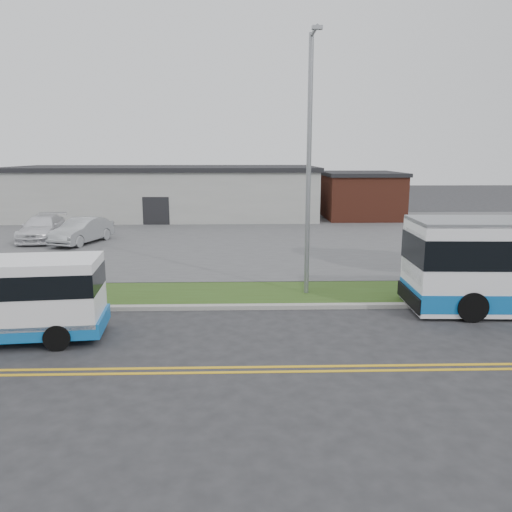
{
  "coord_description": "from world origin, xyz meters",
  "views": [
    {
      "loc": [
        0.5,
        -15.9,
        5.43
      ],
      "look_at": [
        1.04,
        2.66,
        1.6
      ],
      "focal_mm": 35.0,
      "sensor_mm": 36.0,
      "label": 1
    }
  ],
  "objects_px": {
    "shuttle_bus": "(9,298)",
    "streetlight_near": "(309,159)",
    "parked_car_b": "(43,228)",
    "parked_car_a": "(82,231)"
  },
  "relations": [
    {
      "from": "shuttle_bus",
      "to": "streetlight_near",
      "type": "bearing_deg",
      "value": 19.81
    },
    {
      "from": "shuttle_bus",
      "to": "parked_car_b",
      "type": "height_order",
      "value": "shuttle_bus"
    },
    {
      "from": "streetlight_near",
      "to": "shuttle_bus",
      "type": "height_order",
      "value": "streetlight_near"
    },
    {
      "from": "streetlight_near",
      "to": "shuttle_bus",
      "type": "xyz_separation_m",
      "value": [
        -9.29,
        -4.46,
        -3.93
      ]
    },
    {
      "from": "streetlight_near",
      "to": "shuttle_bus",
      "type": "relative_size",
      "value": 1.45
    },
    {
      "from": "streetlight_near",
      "to": "shuttle_bus",
      "type": "distance_m",
      "value": 11.03
    },
    {
      "from": "shuttle_bus",
      "to": "parked_car_b",
      "type": "relative_size",
      "value": 1.25
    },
    {
      "from": "streetlight_near",
      "to": "shuttle_bus",
      "type": "bearing_deg",
      "value": -154.33
    },
    {
      "from": "streetlight_near",
      "to": "parked_car_a",
      "type": "height_order",
      "value": "streetlight_near"
    },
    {
      "from": "streetlight_near",
      "to": "parked_car_b",
      "type": "distance_m",
      "value": 20.0
    }
  ]
}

